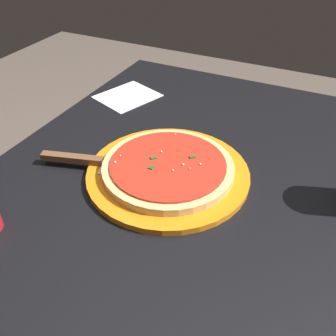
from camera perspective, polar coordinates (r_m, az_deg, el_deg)
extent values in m
cube|color=black|center=(1.41, -2.54, -0.39)|extent=(0.06, 0.06, 0.73)
cube|color=black|center=(0.78, 4.53, -1.00)|extent=(0.94, 0.80, 0.03)
cylinder|color=orange|center=(0.75, 0.00, -0.83)|extent=(0.32, 0.32, 0.01)
cylinder|color=#DBB26B|center=(0.74, 0.00, 0.04)|extent=(0.26, 0.26, 0.02)
cylinder|color=red|center=(0.73, 0.00, 0.66)|extent=(0.23, 0.23, 0.00)
sphere|color=#EFEACC|center=(0.73, 4.92, 0.57)|extent=(0.00, 0.00, 0.00)
sphere|color=#EFEACC|center=(0.76, -7.26, 1.87)|extent=(0.00, 0.00, 0.00)
sphere|color=#EFEACC|center=(0.76, -1.01, 2.51)|extent=(0.00, 0.00, 0.00)
sphere|color=#EFEACC|center=(0.74, -8.03, 0.87)|extent=(0.00, 0.00, 0.00)
sphere|color=#EFEACC|center=(0.71, 0.73, -0.35)|extent=(0.00, 0.00, 0.00)
sphere|color=#EFEACC|center=(0.72, 3.61, -0.14)|extent=(0.00, 0.00, 0.00)
sphere|color=#EFEACC|center=(0.73, 2.28, 0.54)|extent=(0.01, 0.01, 0.01)
sphere|color=#EFEACC|center=(0.82, 1.13, 5.08)|extent=(0.00, 0.00, 0.00)
cube|color=#23561E|center=(0.75, 3.71, 1.70)|extent=(0.01, 0.01, 0.00)
cube|color=#23561E|center=(0.72, -2.51, 0.14)|extent=(0.01, 0.01, 0.00)
cube|color=#23561E|center=(0.75, -2.24, 1.57)|extent=(0.01, 0.01, 0.00)
cube|color=silver|center=(0.76, -6.62, 0.33)|extent=(0.09, 0.11, 0.00)
cube|color=brown|center=(0.79, -14.34, 1.43)|extent=(0.05, 0.13, 0.01)
cube|color=white|center=(1.06, -6.16, 10.76)|extent=(0.19, 0.17, 0.00)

